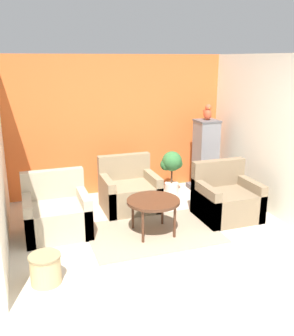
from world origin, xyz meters
TOP-DOWN VIEW (x-y plane):
  - ground_plane at (0.00, 0.00)m, footprint 20.00×20.00m
  - wall_back_accent at (0.00, 3.10)m, footprint 4.04×0.06m
  - wall_right at (1.99, 1.54)m, footprint 0.06×3.07m
  - area_rug at (-0.04, 1.17)m, footprint 1.82×1.22m
  - coffee_table at (-0.04, 1.17)m, footprint 0.74×0.74m
  - armchair_left at (-1.31, 1.63)m, footprint 0.88×0.77m
  - armchair_right at (1.22, 1.33)m, footprint 0.88×0.77m
  - armchair_middle at (-0.09, 2.16)m, footprint 0.88×0.77m
  - birdcage at (1.51, 2.59)m, footprint 0.52×0.52m
  - parrot at (1.51, 2.59)m, footprint 0.13×0.24m
  - potted_plant at (0.84, 2.60)m, footprint 0.39×0.36m
  - wicker_basket at (-1.56, 0.42)m, footprint 0.35×0.35m

SIDE VIEW (x-z plane):
  - ground_plane at x=0.00m, z-range 0.00..0.00m
  - area_rug at x=-0.04m, z-range 0.00..0.01m
  - wicker_basket at x=-1.56m, z-range 0.01..0.35m
  - armchair_left at x=-1.31m, z-range -0.14..0.71m
  - armchair_right at x=1.22m, z-range -0.14..0.71m
  - armchair_middle at x=-0.09m, z-range -0.14..0.71m
  - coffee_table at x=-0.04m, z-range 0.21..0.71m
  - potted_plant at x=0.84m, z-range 0.12..0.90m
  - birdcage at x=1.51m, z-range -0.03..1.28m
  - wall_back_accent at x=0.00m, z-range 0.00..2.45m
  - wall_right at x=1.99m, z-range 0.00..2.45m
  - parrot at x=1.51m, z-range 1.30..1.59m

